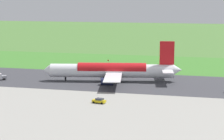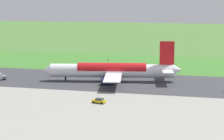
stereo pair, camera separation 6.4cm
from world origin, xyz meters
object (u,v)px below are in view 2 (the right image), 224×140
at_px(airliner_main, 113,70).
at_px(no_stopping_sign, 108,62).
at_px(service_car_ops, 99,101).
at_px(traffic_cone_orange, 98,65).

xyz_separation_m(airliner_main, no_stopping_sign, (12.15, -38.52, -2.66)).
relative_size(airliner_main, service_car_ops, 11.98).
relative_size(airliner_main, no_stopping_sign, 18.74).
height_order(no_stopping_sign, traffic_cone_orange, no_stopping_sign).
distance_m(airliner_main, no_stopping_sign, 40.48).
bearing_deg(airliner_main, no_stopping_sign, -72.49).
relative_size(no_stopping_sign, traffic_cone_orange, 5.22).
bearing_deg(traffic_cone_orange, airliner_main, 114.07).
distance_m(service_car_ops, no_stopping_sign, 76.83).
bearing_deg(traffic_cone_orange, service_car_ops, 106.22).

